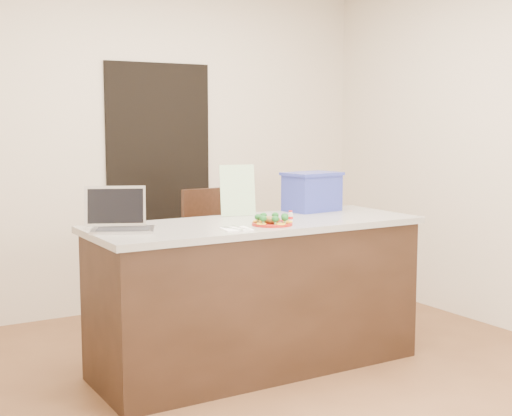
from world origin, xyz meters
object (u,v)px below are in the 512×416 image
blue_box (312,191)px  chair (217,249)px  laptop (119,218)px  island (256,295)px  napkin (236,229)px  yogurt_bottle (291,217)px  plate (272,224)px

blue_box → chair: (-0.38, 0.67, -0.47)m
laptop → blue_box: size_ratio=1.04×
laptop → chair: bearing=63.3°
blue_box → island: bearing=-163.8°
napkin → laptop: (-0.57, 0.32, 0.06)m
blue_box → laptop: bearing=179.5°
napkin → yogurt_bottle: 0.47m
island → plate: (-0.00, -0.18, 0.47)m
island → blue_box: 0.87m
blue_box → plate: bearing=-150.6°
blue_box → napkin: bearing=-157.7°
plate → napkin: (-0.27, -0.05, -0.01)m
island → plate: 0.50m
laptop → blue_box: 1.44m
plate → yogurt_bottle: 0.20m
napkin → blue_box: bearing=29.2°
laptop → blue_box: (1.43, 0.16, 0.07)m
blue_box → chair: bearing=112.6°
island → chair: 0.96m
island → blue_box: bearing=23.2°
plate → yogurt_bottle: (0.19, 0.08, 0.02)m
napkin → laptop: size_ratio=0.37×
laptop → yogurt_bottle: bearing=14.2°
laptop → chair: laptop is taller
plate → yogurt_bottle: size_ratio=3.66×
yogurt_bottle → laptop: size_ratio=0.16×
island → plate: plate is taller
plate → blue_box: blue_box is taller
island → plate: bearing=-90.4°
island → laptop: 1.00m
yogurt_bottle → napkin: bearing=-164.2°
yogurt_bottle → laptop: laptop is taller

